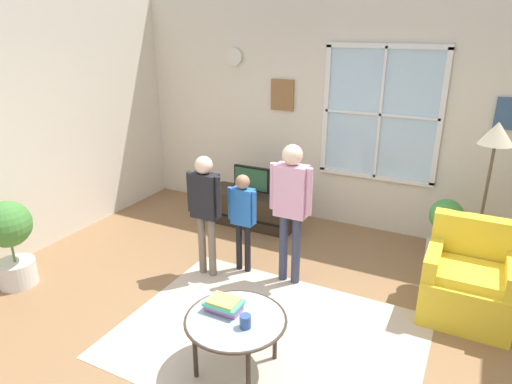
{
  "coord_description": "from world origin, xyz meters",
  "views": [
    {
      "loc": [
        1.58,
        -2.86,
        2.52
      ],
      "look_at": [
        -0.23,
        0.71,
        1.03
      ],
      "focal_mm": 31.62,
      "sensor_mm": 36.0,
      "label": 1
    }
  ],
  "objects_px": {
    "television": "(252,179)",
    "cup": "(245,321)",
    "coffee_table": "(236,322)",
    "potted_plant_by_window": "(444,229)",
    "tv_stand": "(252,208)",
    "person_pink_shirt": "(291,199)",
    "armchair": "(468,282)",
    "person_blue_shirt": "(243,212)",
    "remote_near_books": "(232,308)",
    "person_black_shirt": "(205,203)",
    "book_stack": "(224,305)",
    "floor_lamp": "(494,150)",
    "potted_plant_corner": "(10,238)"
  },
  "relations": [
    {
      "from": "person_black_shirt",
      "to": "remote_near_books",
      "type": "bearing_deg",
      "value": -48.75
    },
    {
      "from": "armchair",
      "to": "person_blue_shirt",
      "type": "xyz_separation_m",
      "value": [
        -2.2,
        -0.25,
        0.36
      ]
    },
    {
      "from": "person_blue_shirt",
      "to": "person_black_shirt",
      "type": "height_order",
      "value": "person_black_shirt"
    },
    {
      "from": "book_stack",
      "to": "armchair",
      "type": "bearing_deg",
      "value": 42.64
    },
    {
      "from": "tv_stand",
      "to": "floor_lamp",
      "type": "distance_m",
      "value": 2.95
    },
    {
      "from": "tv_stand",
      "to": "person_black_shirt",
      "type": "bearing_deg",
      "value": -82.87
    },
    {
      "from": "person_black_shirt",
      "to": "person_pink_shirt",
      "type": "bearing_deg",
      "value": 17.49
    },
    {
      "from": "television",
      "to": "cup",
      "type": "bearing_deg",
      "value": -63.56
    },
    {
      "from": "television",
      "to": "cup",
      "type": "xyz_separation_m",
      "value": [
        1.25,
        -2.52,
        -0.13
      ]
    },
    {
      "from": "person_black_shirt",
      "to": "potted_plant_corner",
      "type": "bearing_deg",
      "value": -146.9
    },
    {
      "from": "person_blue_shirt",
      "to": "remote_near_books",
      "type": "bearing_deg",
      "value": -65.06
    },
    {
      "from": "television",
      "to": "potted_plant_by_window",
      "type": "distance_m",
      "value": 2.38
    },
    {
      "from": "book_stack",
      "to": "person_pink_shirt",
      "type": "xyz_separation_m",
      "value": [
        -0.0,
        1.31,
        0.41
      ]
    },
    {
      "from": "person_black_shirt",
      "to": "potted_plant_corner",
      "type": "height_order",
      "value": "person_black_shirt"
    },
    {
      "from": "television",
      "to": "floor_lamp",
      "type": "height_order",
      "value": "floor_lamp"
    },
    {
      "from": "coffee_table",
      "to": "potted_plant_by_window",
      "type": "distance_m",
      "value": 2.79
    },
    {
      "from": "armchair",
      "to": "cup",
      "type": "relative_size",
      "value": 8.76
    },
    {
      "from": "person_pink_shirt",
      "to": "armchair",
      "type": "bearing_deg",
      "value": 7.56
    },
    {
      "from": "television",
      "to": "potted_plant_by_window",
      "type": "bearing_deg",
      "value": 1.18
    },
    {
      "from": "armchair",
      "to": "person_black_shirt",
      "type": "height_order",
      "value": "person_black_shirt"
    },
    {
      "from": "tv_stand",
      "to": "person_pink_shirt",
      "type": "xyz_separation_m",
      "value": [
        1.0,
        -1.1,
        0.69
      ]
    },
    {
      "from": "remote_near_books",
      "to": "floor_lamp",
      "type": "bearing_deg",
      "value": 53.26
    },
    {
      "from": "coffee_table",
      "to": "book_stack",
      "type": "height_order",
      "value": "book_stack"
    },
    {
      "from": "book_stack",
      "to": "person_pink_shirt",
      "type": "relative_size",
      "value": 0.19
    },
    {
      "from": "cup",
      "to": "remote_near_books",
      "type": "relative_size",
      "value": 0.71
    },
    {
      "from": "cup",
      "to": "person_pink_shirt",
      "type": "bearing_deg",
      "value": 99.93
    },
    {
      "from": "book_stack",
      "to": "person_black_shirt",
      "type": "bearing_deg",
      "value": 128.47
    },
    {
      "from": "person_black_shirt",
      "to": "floor_lamp",
      "type": "distance_m",
      "value": 2.85
    },
    {
      "from": "cup",
      "to": "person_black_shirt",
      "type": "height_order",
      "value": "person_black_shirt"
    },
    {
      "from": "armchair",
      "to": "potted_plant_corner",
      "type": "xyz_separation_m",
      "value": [
        -4.13,
        -1.55,
        0.2
      ]
    },
    {
      "from": "remote_near_books",
      "to": "person_pink_shirt",
      "type": "bearing_deg",
      "value": 92.41
    },
    {
      "from": "person_pink_shirt",
      "to": "potted_plant_by_window",
      "type": "relative_size",
      "value": 1.96
    },
    {
      "from": "armchair",
      "to": "person_blue_shirt",
      "type": "height_order",
      "value": "person_blue_shirt"
    },
    {
      "from": "tv_stand",
      "to": "book_stack",
      "type": "xyz_separation_m",
      "value": [
        1.01,
        -2.41,
        0.28
      ]
    },
    {
      "from": "coffee_table",
      "to": "remote_near_books",
      "type": "height_order",
      "value": "remote_near_books"
    },
    {
      "from": "tv_stand",
      "to": "coffee_table",
      "type": "height_order",
      "value": "coffee_table"
    },
    {
      "from": "person_pink_shirt",
      "to": "floor_lamp",
      "type": "bearing_deg",
      "value": 28.64
    },
    {
      "from": "television",
      "to": "potted_plant_corner",
      "type": "xyz_separation_m",
      "value": [
        -1.46,
        -2.42,
        -0.1
      ]
    },
    {
      "from": "person_black_shirt",
      "to": "floor_lamp",
      "type": "xyz_separation_m",
      "value": [
        2.53,
        1.19,
        0.58
      ]
    },
    {
      "from": "television",
      "to": "person_black_shirt",
      "type": "xyz_separation_m",
      "value": [
        0.17,
        -1.36,
        0.19
      ]
    },
    {
      "from": "armchair",
      "to": "potted_plant_by_window",
      "type": "xyz_separation_m",
      "value": [
        -0.31,
        0.92,
        0.08
      ]
    },
    {
      "from": "person_black_shirt",
      "to": "person_pink_shirt",
      "type": "height_order",
      "value": "person_pink_shirt"
    },
    {
      "from": "remote_near_books",
      "to": "potted_plant_by_window",
      "type": "height_order",
      "value": "potted_plant_by_window"
    },
    {
      "from": "television",
      "to": "coffee_table",
      "type": "distance_m",
      "value": 2.72
    },
    {
      "from": "cup",
      "to": "floor_lamp",
      "type": "xyz_separation_m",
      "value": [
        1.45,
        2.35,
        0.89
      ]
    },
    {
      "from": "tv_stand",
      "to": "person_blue_shirt",
      "type": "relative_size",
      "value": 1.07
    },
    {
      "from": "cup",
      "to": "potted_plant_corner",
      "type": "distance_m",
      "value": 2.71
    },
    {
      "from": "person_black_shirt",
      "to": "person_pink_shirt",
      "type": "xyz_separation_m",
      "value": [
        0.83,
        0.26,
        0.1
      ]
    },
    {
      "from": "television",
      "to": "book_stack",
      "type": "height_order",
      "value": "television"
    },
    {
      "from": "television",
      "to": "armchair",
      "type": "xyz_separation_m",
      "value": [
        2.67,
        -0.88,
        -0.31
      ]
    }
  ]
}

